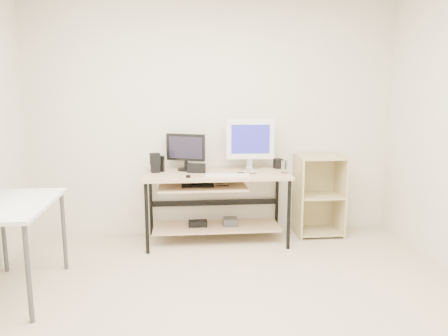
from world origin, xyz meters
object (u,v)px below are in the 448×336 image
desk (214,193)px  audio_controller (160,164)px  shelf_unit (318,194)px  black_monitor (186,150)px  side_table (11,213)px  white_imac (250,140)px

desk → audio_controller: (-0.56, 0.13, 0.30)m
desk → shelf_unit: shelf_unit is taller
shelf_unit → black_monitor: bearing=179.7°
side_table → black_monitor: black_monitor is taller
shelf_unit → audio_controller: (-1.74, -0.03, 0.38)m
black_monitor → audio_controller: size_ratio=2.43×
audio_controller → black_monitor: bearing=18.1°
black_monitor → shelf_unit: bearing=21.9°
black_monitor → white_imac: 0.70m
shelf_unit → side_table: bearing=-156.7°
black_monitor → audio_controller: 0.31m
audio_controller → shelf_unit: bearing=10.5°
side_table → shelf_unit: shelf_unit is taller
shelf_unit → white_imac: 0.99m
shelf_unit → white_imac: bearing=-179.2°
desk → side_table: bearing=-147.3°
side_table → audio_controller: 1.62m
black_monitor → audio_controller: black_monitor is taller
side_table → shelf_unit: size_ratio=1.11×
black_monitor → white_imac: bearing=20.8°
shelf_unit → white_imac: (-0.77, -0.01, 0.62)m
audio_controller → desk: bearing=-3.2°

